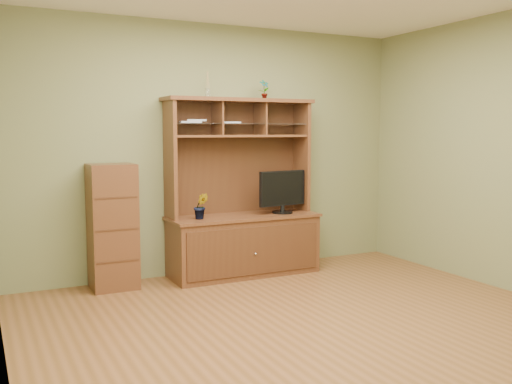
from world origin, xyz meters
TOP-DOWN VIEW (x-y plane):
  - room at (0.00, 0.00)m, footprint 4.54×4.04m
  - media_hutch at (0.20, 1.73)m, footprint 1.66×0.61m
  - monitor at (0.65, 1.65)m, footprint 0.59×0.23m
  - orchid_plant at (-0.31, 1.65)m, footprint 0.18×0.16m
  - top_plant at (0.50, 1.80)m, footprint 0.12×0.09m
  - reed_diffuser at (-0.16, 1.80)m, footprint 0.05×0.05m
  - magazines at (-0.19, 1.81)m, footprint 0.69×0.21m
  - side_cabinet at (-1.19, 1.78)m, footprint 0.44×0.40m

SIDE VIEW (x-z plane):
  - media_hutch at x=0.20m, z-range -0.43..1.47m
  - side_cabinet at x=-1.19m, z-range 0.00..1.23m
  - orchid_plant at x=-0.31m, z-range 0.65..0.92m
  - monitor at x=0.65m, z-range 0.66..1.13m
  - room at x=0.00m, z-range -0.02..2.72m
  - magazines at x=-0.19m, z-range 1.63..1.67m
  - reed_diffuser at x=-0.16m, z-range 1.87..2.14m
  - top_plant at x=0.50m, z-range 1.90..2.11m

